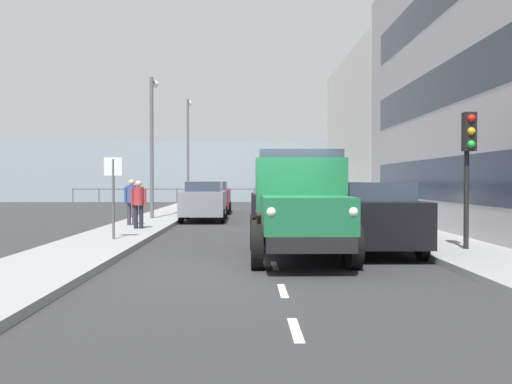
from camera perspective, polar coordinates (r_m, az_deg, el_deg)
name	(u,v)px	position (r m, az deg, el deg)	size (l,w,h in m)	color
ground_plane	(262,226)	(21.97, 0.57, -3.44)	(80.00, 80.00, 0.00)	#2D2D30
sidewalk_left	(377,224)	(22.54, 12.17, -3.16)	(2.28, 44.22, 0.15)	gray
sidewalk_right	(146,224)	(22.31, -11.15, -3.20)	(2.28, 44.22, 0.15)	gray
road_centreline_markings	(263,229)	(20.62, 0.67, -3.73)	(0.12, 38.86, 0.01)	silver
building_far_block	(397,133)	(37.20, 14.14, 5.79)	(6.75, 15.16, 9.59)	silver
sea_horizon	(254,172)	(47.01, -0.22, 2.04)	(80.00, 0.80, 5.00)	#84939E
seawall_railing	(254,192)	(43.42, -0.17, 0.03)	(28.08, 0.08, 1.20)	#4C5156
truck_vintage_green	(300,207)	(12.44, 4.45, -1.51)	(2.17, 5.64, 2.43)	black
car_black_kerbside_near	(370,216)	(13.99, 11.50, -2.40)	(1.93, 4.39, 1.72)	black
car_silver_kerbside_1	(335,206)	(19.35, 8.02, -1.42)	(1.85, 4.24, 1.72)	#B7BABF
car_white_kerbside_2	(314,200)	(25.11, 5.96, -0.83)	(1.90, 4.42, 1.72)	white
car_teal_kerbside_3	(301,196)	(31.08, 4.63, -0.46)	(1.83, 3.84, 1.72)	#1E6670
car_grey_oppositeside_0	(204,201)	(24.61, -5.27, -0.87)	(1.90, 4.39, 1.72)	slate
car_maroon_oppositeside_1	(213,197)	(30.42, -4.43, -0.49)	(1.94, 3.94, 1.72)	maroon
pedestrian_by_lamp	(138,200)	(19.27, -11.85, -0.84)	(0.53, 0.34, 1.62)	black
pedestrian_strolling	(131,198)	(20.89, -12.54, -0.62)	(0.53, 0.34, 1.66)	#383342
traffic_light_near	(468,150)	(14.05, 20.77, 4.00)	(0.28, 0.41, 3.20)	black
lamp_post_promenade	(152,134)	(24.79, -10.49, 5.83)	(0.32, 1.14, 6.07)	#59595B
lamp_post_far	(188,143)	(37.01, -6.91, 4.98)	(0.32, 1.14, 6.93)	#59595B
street_sign	(113,183)	(15.93, -14.29, 0.85)	(0.50, 0.07, 2.25)	#4C4C4C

